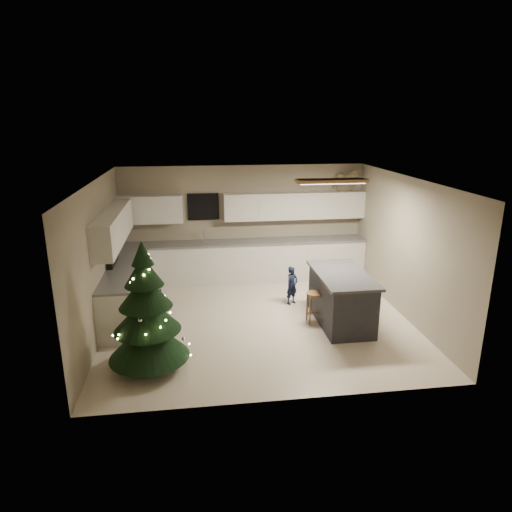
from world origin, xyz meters
name	(u,v)px	position (x,y,z in m)	size (l,w,h in m)	color
ground_plane	(259,321)	(0.00, 0.00, 0.00)	(5.50, 5.50, 0.00)	beige
room_shell	(260,229)	(0.02, 0.00, 1.75)	(5.52, 5.02, 2.61)	gray
cabinetry	(205,258)	(-0.91, 1.65, 0.76)	(5.50, 3.20, 2.00)	silver
island	(341,298)	(1.47, -0.27, 0.48)	(0.90, 1.70, 0.95)	black
bar_stool	(315,300)	(1.00, -0.20, 0.43)	(0.30, 0.30, 0.58)	brown
christmas_tree	(147,318)	(-1.85, -1.39, 0.81)	(1.24, 1.19, 1.97)	#3F2816
toddler	(292,285)	(0.78, 0.72, 0.39)	(0.28, 0.19, 0.78)	black
rocking_horse	(345,180)	(2.30, 2.33, 2.26)	(0.63, 0.45, 0.51)	brown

